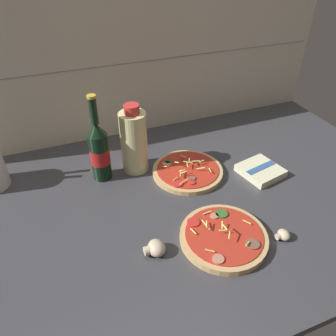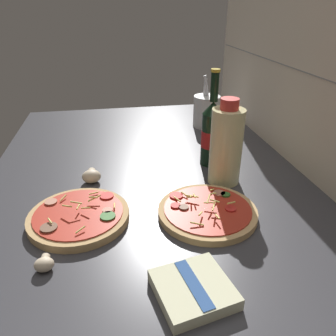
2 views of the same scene
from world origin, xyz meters
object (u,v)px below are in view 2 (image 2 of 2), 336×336
at_px(pizza_near, 79,216).
at_px(beer_bottle, 212,132).
at_px(mushroom_right, 44,264).
at_px(mushroom_left, 91,176).
at_px(utensil_crock, 207,111).
at_px(pizza_far, 207,211).
at_px(dish_towel, 193,289).
at_px(oil_bottle, 226,145).

relative_size(pizza_near, beer_bottle, 0.80).
distance_m(pizza_near, mushroom_right, 0.16).
distance_m(mushroom_left, utensil_crock, 0.59).
xyz_separation_m(pizza_far, dish_towel, (0.22, -0.09, 0.00)).
bearing_deg(dish_towel, beer_bottle, 160.38).
bearing_deg(mushroom_right, oil_bottle, 121.46).
xyz_separation_m(mushroom_right, dish_towel, (0.11, 0.26, -0.00)).
xyz_separation_m(pizza_near, dish_towel, (0.25, 0.21, 0.00)).
bearing_deg(pizza_near, mushroom_right, -19.99).
distance_m(oil_bottle, utensil_crock, 0.46).
xyz_separation_m(beer_bottle, utensil_crock, (-0.33, 0.08, -0.04)).
bearing_deg(mushroom_left, pizza_near, -7.32).
relative_size(pizza_far, oil_bottle, 0.99).
xyz_separation_m(beer_bottle, mushroom_left, (0.06, -0.36, -0.08)).
distance_m(mushroom_left, dish_towel, 0.47).
bearing_deg(mushroom_right, pizza_far, 108.62).
relative_size(beer_bottle, utensil_crock, 1.38).
xyz_separation_m(pizza_near, utensil_crock, (-0.57, 0.46, 0.05)).
xyz_separation_m(mushroom_left, mushroom_right, (0.33, -0.08, -0.01)).
height_order(pizza_near, mushroom_left, pizza_near).
bearing_deg(pizza_near, dish_towel, 39.06).
relative_size(oil_bottle, mushroom_left, 4.33).
bearing_deg(pizza_far, mushroom_right, -71.38).
bearing_deg(pizza_far, mushroom_left, -127.55).
bearing_deg(dish_towel, mushroom_right, -112.32).
bearing_deg(pizza_far, pizza_near, -95.74).
relative_size(mushroom_right, utensil_crock, 0.19).
height_order(pizza_near, oil_bottle, oil_bottle).
xyz_separation_m(oil_bottle, utensil_crock, (-0.45, 0.08, -0.04)).
bearing_deg(pizza_far, dish_towel, -21.74).
bearing_deg(utensil_crock, mushroom_right, -35.79).
bearing_deg(mushroom_left, utensil_crock, 131.50).
xyz_separation_m(pizza_far, beer_bottle, (-0.26, 0.08, 0.09)).
bearing_deg(pizza_near, utensil_crock, 140.87).
bearing_deg(pizza_far, oil_bottle, 149.18).
distance_m(pizza_far, oil_bottle, 0.20).
bearing_deg(utensil_crock, pizza_far, -15.58).
height_order(mushroom_right, utensil_crock, utensil_crock).
xyz_separation_m(mushroom_left, dish_towel, (0.43, 0.18, -0.01)).
relative_size(mushroom_left, utensil_crock, 0.26).
bearing_deg(pizza_far, utensil_crock, 164.42).
bearing_deg(mushroom_right, pizza_near, 160.01).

